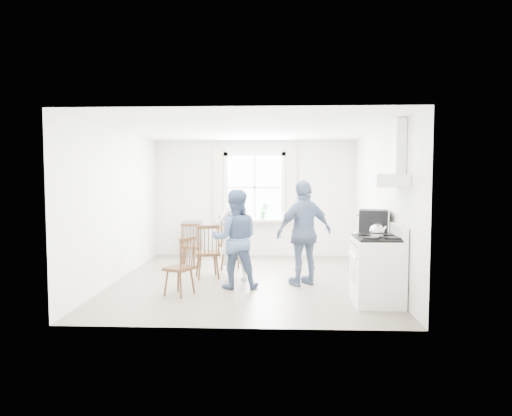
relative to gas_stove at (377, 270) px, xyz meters
The scene contains 17 objects.
room_shell 2.48m from the gas_stove, 144.75° to the left, with size 4.62×5.12×2.64m.
window_assembly 4.36m from the gas_stove, 116.71° to the left, with size 1.88×0.24×1.70m.
range_hood 1.43m from the gas_stove, ahead, with size 0.45×0.76×0.94m.
shelf_unit 4.95m from the gas_stove, 131.97° to the left, with size 0.40×0.30×0.80m, color slate.
gas_stove is the anchor object (origin of this frame).
kettle 0.57m from the gas_stove, 111.38° to the right, with size 0.19×0.19×0.27m.
low_cabinet 0.70m from the gas_stove, 84.32° to the left, with size 0.50×0.55×0.90m, color white.
stereo_stack 0.89m from the gas_stove, 83.82° to the left, with size 0.50×0.46×0.38m.
cardboard_box 0.79m from the gas_stove, 82.56° to the left, with size 0.25×0.18×0.16m, color olive.
windsor_chair_a 2.98m from the gas_stove, 151.51° to the left, with size 0.50×0.50×0.96m.
windsor_chair_b 3.93m from the gas_stove, 142.25° to the left, with size 0.40×0.39×0.89m.
windsor_chair_c 2.82m from the gas_stove, behind, with size 0.50×0.50×0.90m.
person_left 2.51m from the gas_stove, 148.57° to the left, with size 0.58×0.58×1.60m, color white.
person_mid 2.26m from the gas_stove, 158.53° to the left, with size 0.77×0.77×1.59m, color #42587B.
person_right 1.50m from the gas_stove, 131.74° to the left, with size 1.02×1.02×1.73m, color navy.
potted_plant 4.12m from the gas_stove, 114.62° to the left, with size 0.19×0.19×0.34m, color #306D39.
windsor_chair_d 3.08m from the gas_stove, 138.49° to the left, with size 0.61×0.62×1.07m.
Camera 1 is at (0.47, -7.77, 1.80)m, focal length 32.00 mm.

